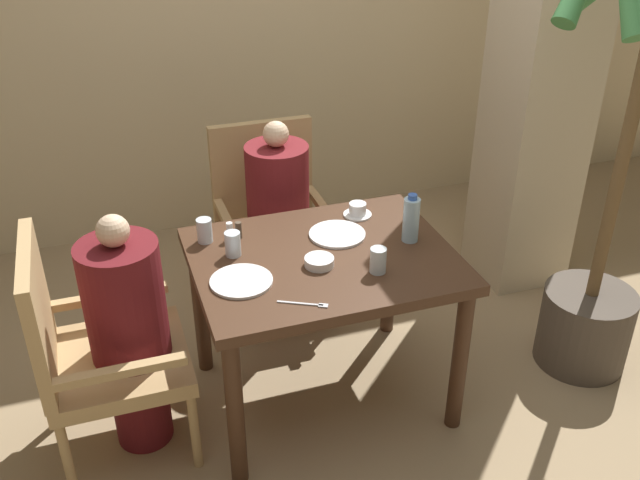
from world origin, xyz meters
TOP-DOWN VIEW (x-y plane):
  - ground_plane at (0.00, 0.00)m, footprint 16.00×16.00m
  - wall_back at (0.00, 1.90)m, footprint 8.00×0.06m
  - pillar_stone at (1.45, 0.68)m, footprint 0.45×0.45m
  - dining_table at (0.00, 0.00)m, footprint 1.10×0.87m
  - chair_left_side at (-0.98, 0.00)m, footprint 0.56×0.56m
  - diner_in_left_chair at (-0.83, 0.00)m, footprint 0.32×0.32m
  - chair_far_side at (0.00, 0.87)m, footprint 0.56×0.56m
  - diner_in_far_chair at (-0.00, 0.71)m, footprint 0.32×0.32m
  - potted_palm at (1.31, -0.17)m, footprint 1.01×1.02m
  - plate_main_left at (-0.38, -0.09)m, footprint 0.25×0.25m
  - plate_main_right at (0.11, 0.14)m, footprint 0.25×0.25m
  - teacup_with_saucer at (0.27, 0.29)m, footprint 0.13×0.13m
  - bowl_small at (-0.04, -0.07)m, footprint 0.12×0.12m
  - water_bottle at (0.40, 0.00)m, footprint 0.07×0.07m
  - glass_tall_near at (-0.36, 0.12)m, footprint 0.07×0.07m
  - glass_tall_mid at (-0.45, 0.28)m, footprint 0.07×0.07m
  - glass_tall_far at (0.17, -0.19)m, footprint 0.07×0.07m
  - salt_shaker at (-0.34, 0.26)m, footprint 0.03×0.03m
  - pepper_shaker at (-0.30, 0.26)m, footprint 0.03×0.03m
  - fork_beside_plate at (-0.17, -0.33)m, footprint 0.18×0.10m

SIDE VIEW (x-z plane):
  - ground_plane at x=0.00m, z-range 0.00..0.00m
  - chair_left_side at x=-0.98m, z-range 0.03..1.03m
  - chair_far_side at x=0.00m, z-range 0.03..1.03m
  - diner_in_left_chair at x=-0.83m, z-range 0.02..1.11m
  - diner_in_far_chair at x=0.00m, z-range 0.02..1.13m
  - dining_table at x=0.00m, z-range 0.27..1.04m
  - fork_beside_plate at x=-0.17m, z-range 0.77..0.77m
  - plate_main_left at x=-0.38m, z-range 0.77..0.78m
  - plate_main_right at x=0.11m, z-range 0.77..0.78m
  - bowl_small at x=-0.04m, z-range 0.77..0.80m
  - teacup_with_saucer at x=0.27m, z-range 0.76..0.82m
  - pepper_shaker at x=-0.30m, z-range 0.77..0.84m
  - salt_shaker at x=-0.34m, z-range 0.77..0.85m
  - glass_tall_near at x=-0.36m, z-range 0.77..0.87m
  - glass_tall_mid at x=-0.45m, z-range 0.77..0.87m
  - glass_tall_far at x=0.17m, z-range 0.77..0.87m
  - water_bottle at x=0.40m, z-range 0.76..0.98m
  - potted_palm at x=1.31m, z-range -0.30..2.08m
  - pillar_stone at x=1.45m, z-range 0.00..2.70m
  - wall_back at x=0.00m, z-range 0.00..2.80m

